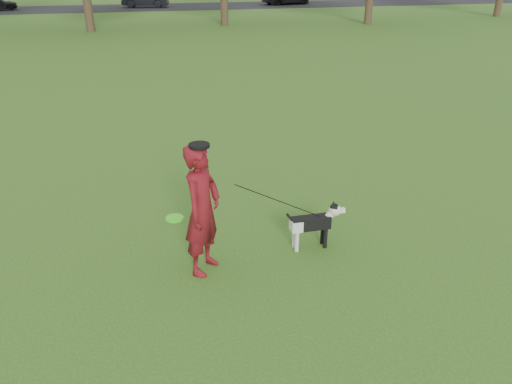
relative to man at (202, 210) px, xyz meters
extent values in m
plane|color=#285116|center=(1.08, 0.02, -0.91)|extent=(120.00, 120.00, 0.00)
cube|color=black|center=(1.08, 40.02, -0.90)|extent=(120.00, 7.00, 0.02)
imported|color=#620E13|center=(0.00, 0.00, 0.00)|extent=(0.74, 0.79, 1.82)
cube|color=black|center=(1.59, 0.20, -0.50)|extent=(0.58, 0.18, 0.19)
cube|color=silver|center=(1.37, 0.20, -0.51)|extent=(0.16, 0.18, 0.17)
cylinder|color=silver|center=(1.37, 0.14, -0.75)|extent=(0.06, 0.06, 0.32)
cylinder|color=silver|center=(1.37, 0.26, -0.75)|extent=(0.06, 0.06, 0.32)
cylinder|color=black|center=(1.81, 0.14, -0.75)|extent=(0.06, 0.06, 0.32)
cylinder|color=black|center=(1.81, 0.26, -0.75)|extent=(0.06, 0.06, 0.32)
cylinder|color=silver|center=(1.85, 0.20, -0.45)|extent=(0.19, 0.12, 0.20)
sphere|color=silver|center=(1.96, 0.20, -0.34)|extent=(0.18, 0.18, 0.18)
sphere|color=black|center=(1.95, 0.20, -0.30)|extent=(0.14, 0.14, 0.14)
cube|color=silver|center=(2.05, 0.20, -0.35)|extent=(0.12, 0.07, 0.06)
sphere|color=black|center=(2.11, 0.20, -0.35)|extent=(0.04, 0.04, 0.04)
cone|color=black|center=(1.95, 0.15, -0.25)|extent=(0.06, 0.06, 0.07)
cone|color=black|center=(1.95, 0.25, -0.25)|extent=(0.06, 0.06, 0.07)
cylinder|color=black|center=(1.31, 0.20, -0.43)|extent=(0.20, 0.04, 0.26)
cylinder|color=black|center=(1.79, 0.20, -0.44)|extent=(0.13, 0.13, 0.02)
cylinder|color=#3BDD1C|center=(-0.37, -0.11, -0.01)|extent=(0.23, 0.23, 0.02)
cylinder|color=black|center=(0.00, 0.00, 0.90)|extent=(0.27, 0.27, 0.04)
camera|label=1|loc=(-0.67, -5.80, 3.01)|focal=35.00mm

